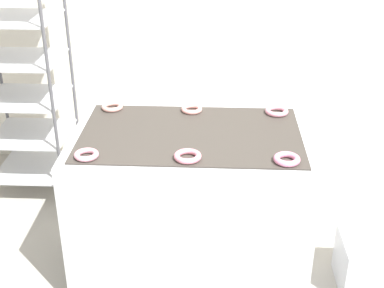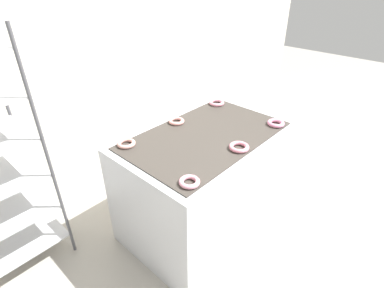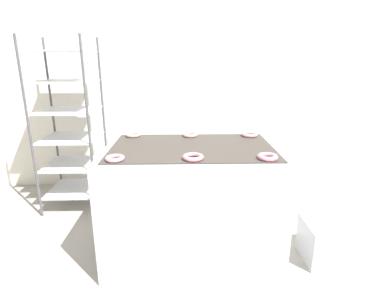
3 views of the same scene
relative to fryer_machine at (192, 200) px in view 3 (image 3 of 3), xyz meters
name	(u,v)px [view 3 (image 3 of 3)]	position (x,y,z in m)	size (l,w,h in m)	color
wall_back	(189,75)	(0.00, 1.43, 0.94)	(8.00, 0.05, 2.80)	silver
fryer_machine	(192,200)	(0.00, 0.00, 0.00)	(1.38, 0.89, 0.93)	#B7BABF
baking_rack_cart	(70,125)	(-1.28, 0.87, 0.46)	(0.60, 0.58, 1.82)	#4C4C51
glaze_bin	(323,241)	(1.07, -0.17, -0.30)	(0.31, 0.36, 0.33)	#B7BABF
donut_near_left	(115,158)	(-0.54, -0.32, 0.48)	(0.13, 0.13, 0.03)	pink
donut_near_center	(193,157)	(0.00, -0.31, 0.48)	(0.15, 0.15, 0.03)	pink
donut_near_right	(268,157)	(0.52, -0.32, 0.48)	(0.14, 0.14, 0.03)	pink
donut_far_left	(133,135)	(-0.52, 0.33, 0.48)	(0.14, 0.14, 0.03)	tan
donut_far_center	(190,135)	(-0.01, 0.32, 0.48)	(0.13, 0.13, 0.03)	#E3968D
donut_far_right	(249,134)	(0.52, 0.31, 0.48)	(0.14, 0.14, 0.03)	pink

